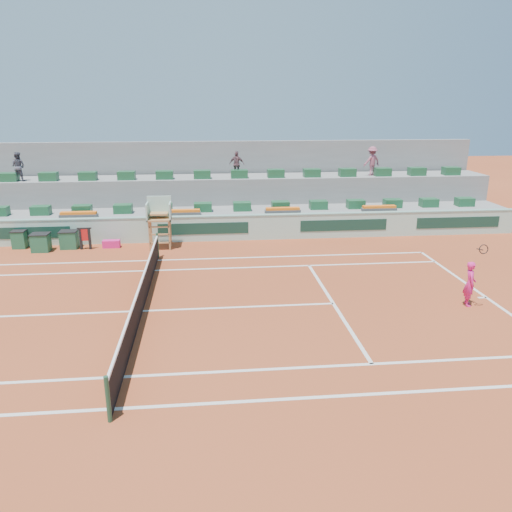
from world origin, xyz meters
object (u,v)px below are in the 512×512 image
object	(u,v)px
tennis_player	(470,283)
drink_cooler_a	(69,239)
player_bag	(111,244)
umpire_chair	(159,215)

from	to	relation	value
tennis_player	drink_cooler_a	bearing A→B (deg)	151.10
tennis_player	player_bag	bearing A→B (deg)	147.92
player_bag	drink_cooler_a	size ratio (longest dim) A/B	0.94
player_bag	umpire_chair	distance (m)	2.70
player_bag	drink_cooler_a	bearing A→B (deg)	177.73
drink_cooler_a	tennis_player	bearing A→B (deg)	-28.90
umpire_chair	drink_cooler_a	distance (m)	4.40
drink_cooler_a	tennis_player	world-z (taller)	tennis_player
umpire_chair	tennis_player	world-z (taller)	umpire_chair
umpire_chair	player_bag	bearing A→B (deg)	174.51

